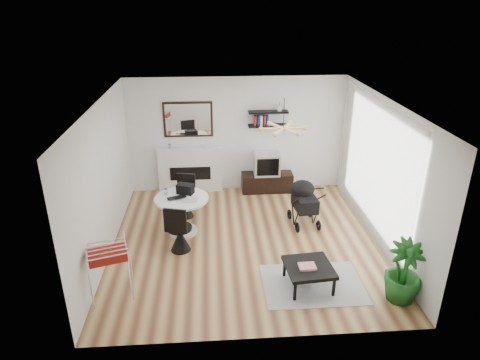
{
  "coord_description": "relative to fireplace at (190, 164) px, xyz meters",
  "views": [
    {
      "loc": [
        -0.61,
        -7.0,
        4.35
      ],
      "look_at": [
        -0.07,
        0.4,
        1.12
      ],
      "focal_mm": 32.0,
      "sensor_mm": 36.0,
      "label": 1
    }
  ],
  "objects": [
    {
      "name": "ceiling",
      "position": [
        1.1,
        -2.42,
        2.01
      ],
      "size": [
        5.0,
        5.0,
        0.0
      ],
      "primitive_type": "plane",
      "color": "white",
      "rests_on": "wall_back"
    },
    {
      "name": "newspaper",
      "position": [
        0.07,
        -2.08,
        0.08
      ],
      "size": [
        0.34,
        0.29,
        0.01
      ],
      "primitive_type": "cube",
      "rotation": [
        0.0,
        0.0,
        -0.15
      ],
      "color": "silver",
      "rests_on": "dining_table"
    },
    {
      "name": "stroller",
      "position": [
        2.36,
        -1.74,
        -0.26
      ],
      "size": [
        0.57,
        0.84,
        0.99
      ],
      "rotation": [
        0.0,
        0.0,
        0.1
      ],
      "color": "black",
      "rests_on": "floor"
    },
    {
      "name": "floor",
      "position": [
        1.1,
        -2.42,
        -0.69
      ],
      "size": [
        5.0,
        5.0,
        0.0
      ],
      "primitive_type": "plane",
      "color": "brown",
      "rests_on": "ground"
    },
    {
      "name": "potted_plant",
      "position": [
        3.35,
        -4.25,
        -0.18
      ],
      "size": [
        0.59,
        0.59,
        1.01
      ],
      "primitive_type": "imported",
      "rotation": [
        0.0,
        0.0,
        0.05
      ],
      "color": "#19581A",
      "rests_on": "floor"
    },
    {
      "name": "wall_right",
      "position": [
        3.6,
        -2.42,
        0.66
      ],
      "size": [
        0.0,
        5.0,
        5.0
      ],
      "primitive_type": "plane",
      "rotation": [
        1.57,
        0.0,
        -1.57
      ],
      "color": "white",
      "rests_on": "floor"
    },
    {
      "name": "crt_tv",
      "position": [
        1.79,
        -0.15,
        0.03
      ],
      "size": [
        0.6,
        0.52,
        0.52
      ],
      "color": "silver",
      "rests_on": "tv_console"
    },
    {
      "name": "chair_near",
      "position": [
        -0.12,
        -2.63,
        -0.38
      ],
      "size": [
        0.48,
        0.5,
        0.95
      ],
      "rotation": [
        0.0,
        0.0,
        2.89
      ],
      "color": "black",
      "rests_on": "floor"
    },
    {
      "name": "laptop",
      "position": [
        -0.17,
        -2.05,
        0.09
      ],
      "size": [
        0.42,
        0.34,
        0.03
      ],
      "primitive_type": "imported",
      "rotation": [
        0.0,
        0.0,
        0.35
      ],
      "color": "black",
      "rests_on": "dining_table"
    },
    {
      "name": "drying_rack",
      "position": [
        -1.08,
        -3.94,
        -0.19
      ],
      "size": [
        0.78,
        0.75,
        0.94
      ],
      "rotation": [
        0.0,
        0.0,
        0.3
      ],
      "color": "white",
      "rests_on": "floor"
    },
    {
      "name": "shelf_upper",
      "position": [
        1.81,
        -0.05,
        1.23
      ],
      "size": [
        0.9,
        0.25,
        0.04
      ],
      "primitive_type": "cube",
      "color": "black",
      "rests_on": "wall_back"
    },
    {
      "name": "drinking_glass",
      "position": [
        -0.41,
        -1.79,
        0.14
      ],
      "size": [
        0.07,
        0.07,
        0.11
      ],
      "primitive_type": "cylinder",
      "color": "white",
      "rests_on": "dining_table"
    },
    {
      "name": "magazines",
      "position": [
        1.96,
        -3.88,
        -0.28
      ],
      "size": [
        0.27,
        0.22,
        0.04
      ],
      "primitive_type": "cube",
      "rotation": [
        0.0,
        0.0,
        0.03
      ],
      "color": "#DA3648",
      "rests_on": "coffee_table"
    },
    {
      "name": "fireplace",
      "position": [
        0.0,
        0.0,
        0.0
      ],
      "size": [
        1.5,
        0.17,
        2.16
      ],
      "color": "white",
      "rests_on": "floor"
    },
    {
      "name": "dining_table",
      "position": [
        -0.1,
        -1.96,
        -0.18
      ],
      "size": [
        1.05,
        1.05,
        0.76
      ],
      "color": "white",
      "rests_on": "floor"
    },
    {
      "name": "rug",
      "position": [
        2.09,
        -3.8,
        -0.68
      ],
      "size": [
        1.62,
        1.17,
        0.01
      ],
      "primitive_type": "cube",
      "color": "#ADADAD",
      "rests_on": "floor"
    },
    {
      "name": "chair_far",
      "position": [
        -0.08,
        -1.28,
        -0.4
      ],
      "size": [
        0.45,
        0.47,
        0.91
      ],
      "rotation": [
        0.0,
        0.0,
        -0.21
      ],
      "color": "black",
      "rests_on": "floor"
    },
    {
      "name": "tv_console",
      "position": [
        1.81,
        -0.14,
        -0.46
      ],
      "size": [
        1.2,
        0.42,
        0.45
      ],
      "primitive_type": "cube",
      "color": "black",
      "rests_on": "floor"
    },
    {
      "name": "wall_back",
      "position": [
        1.1,
        0.08,
        0.66
      ],
      "size": [
        5.0,
        0.0,
        5.0
      ],
      "primitive_type": "plane",
      "rotation": [
        1.57,
        0.0,
        0.0
      ],
      "color": "white",
      "rests_on": "floor"
    },
    {
      "name": "pendant_lamp",
      "position": [
        1.8,
        -2.12,
        1.46
      ],
      "size": [
        0.9,
        0.9,
        0.1
      ],
      "primitive_type": null,
      "color": "tan",
      "rests_on": "ceiling"
    },
    {
      "name": "coffee_table",
      "position": [
        2.0,
        -3.83,
        -0.34
      ],
      "size": [
        0.79,
        0.79,
        0.38
      ],
      "rotation": [
        0.0,
        0.0,
        0.09
      ],
      "color": "black",
      "rests_on": "rug"
    },
    {
      "name": "wall_left",
      "position": [
        -1.4,
        -2.42,
        0.66
      ],
      "size": [
        0.0,
        5.0,
        5.0
      ],
      "primitive_type": "plane",
      "rotation": [
        1.57,
        0.0,
        1.57
      ],
      "color": "white",
      "rests_on": "floor"
    },
    {
      "name": "shelf_lower",
      "position": [
        1.81,
        -0.05,
        0.91
      ],
      "size": [
        0.9,
        0.25,
        0.04
      ],
      "primitive_type": "cube",
      "color": "black",
      "rests_on": "wall_back"
    },
    {
      "name": "black_bag",
      "position": [
        -0.02,
        -1.77,
        0.18
      ],
      "size": [
        0.37,
        0.29,
        0.19
      ],
      "primitive_type": "cube",
      "rotation": [
        0.0,
        0.0,
        -0.36
      ],
      "color": "black",
      "rests_on": "dining_table"
    },
    {
      "name": "sheer_curtain",
      "position": [
        3.5,
        -2.22,
        0.66
      ],
      "size": [
        0.04,
        3.6,
        2.6
      ],
      "primitive_type": "cube",
      "color": "white",
      "rests_on": "wall_right"
    }
  ]
}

